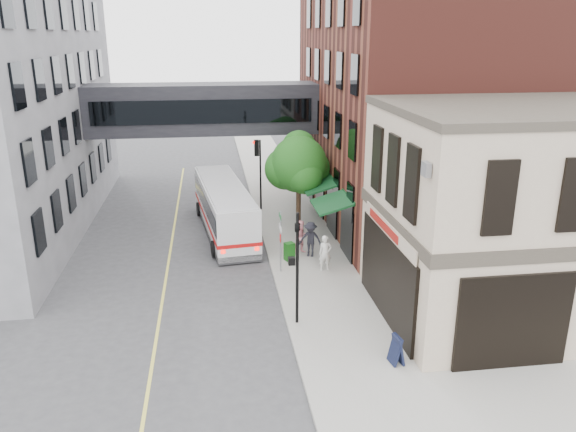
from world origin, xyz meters
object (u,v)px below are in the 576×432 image
object	(u,v)px
bus	(224,206)
newspaper_box	(289,251)
sandwich_board	(397,350)
pedestrian_b	(302,237)
pedestrian_c	(310,239)
pedestrian_a	(325,253)

from	to	relation	value
bus	newspaper_box	world-z (taller)	bus
bus	sandwich_board	world-z (taller)	bus
pedestrian_b	newspaper_box	distance (m)	1.22
pedestrian_b	pedestrian_c	size ratio (longest dim) A/B	0.96
bus	pedestrian_b	distance (m)	5.69
bus	pedestrian_b	xyz separation A→B (m)	(3.79, -4.21, -0.52)
pedestrian_a	pedestrian_c	xyz separation A→B (m)	(-0.38, 1.82, 0.05)
pedestrian_a	sandwich_board	xyz separation A→B (m)	(0.81, -8.18, -0.34)
bus	newspaper_box	size ratio (longest dim) A/B	11.48
pedestrian_c	newspaper_box	xyz separation A→B (m)	(-1.13, -0.37, -0.45)
pedestrian_c	sandwich_board	world-z (taller)	pedestrian_c
pedestrian_c	newspaper_box	distance (m)	1.27
bus	sandwich_board	size ratio (longest dim) A/B	10.05
newspaper_box	sandwich_board	distance (m)	9.90
sandwich_board	bus	bearing A→B (deg)	100.65
newspaper_box	sandwich_board	size ratio (longest dim) A/B	0.88
bus	newspaper_box	distance (m)	5.99
bus	pedestrian_c	distance (m)	6.30
newspaper_box	sandwich_board	xyz separation A→B (m)	(2.32, -9.63, 0.06)
pedestrian_a	pedestrian_c	world-z (taller)	pedestrian_c
pedestrian_b	newspaper_box	bearing A→B (deg)	-143.18
pedestrian_a	pedestrian_b	world-z (taller)	pedestrian_b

